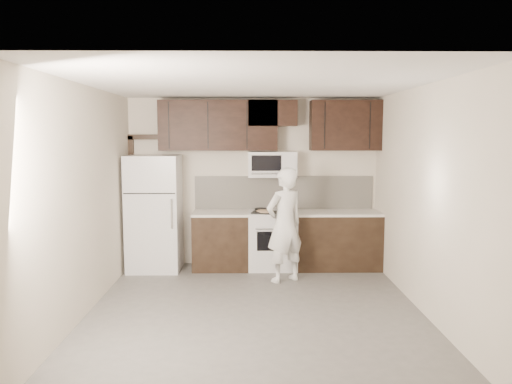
{
  "coord_description": "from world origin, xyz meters",
  "views": [
    {
      "loc": [
        -0.07,
        -5.83,
        2.12
      ],
      "look_at": [
        0.02,
        0.9,
        1.34
      ],
      "focal_mm": 35.0,
      "sensor_mm": 36.0,
      "label": 1
    }
  ],
  "objects_px": {
    "stove": "(272,240)",
    "microwave": "(272,164)",
    "refrigerator": "(154,213)",
    "person": "(285,225)"
  },
  "relations": [
    {
      "from": "stove",
      "to": "microwave",
      "type": "xyz_separation_m",
      "value": [
        -0.0,
        0.12,
        1.19
      ]
    },
    {
      "from": "stove",
      "to": "microwave",
      "type": "height_order",
      "value": "microwave"
    },
    {
      "from": "microwave",
      "to": "refrigerator",
      "type": "xyz_separation_m",
      "value": [
        -1.85,
        -0.17,
        -0.75
      ]
    },
    {
      "from": "person",
      "to": "stove",
      "type": "bearing_deg",
      "value": -110.4
    },
    {
      "from": "stove",
      "to": "person",
      "type": "distance_m",
      "value": 0.82
    },
    {
      "from": "refrigerator",
      "to": "person",
      "type": "bearing_deg",
      "value": -18.65
    },
    {
      "from": "person",
      "to": "refrigerator",
      "type": "bearing_deg",
      "value": -50.12
    },
    {
      "from": "refrigerator",
      "to": "person",
      "type": "height_order",
      "value": "refrigerator"
    },
    {
      "from": "stove",
      "to": "refrigerator",
      "type": "bearing_deg",
      "value": -178.49
    },
    {
      "from": "stove",
      "to": "refrigerator",
      "type": "distance_m",
      "value": 1.9
    }
  ]
}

